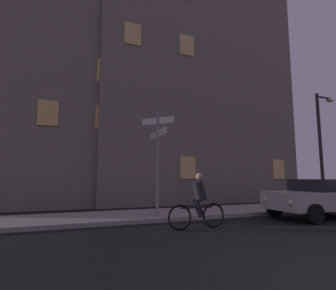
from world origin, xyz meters
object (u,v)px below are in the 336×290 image
object	(u,v)px
signpost	(158,152)
street_lamp	(322,138)
car_near_left	(320,197)
cyclist	(198,203)

from	to	relation	value
signpost	street_lamp	distance (m)	9.10
car_near_left	cyclist	distance (m)	5.17
street_lamp	car_near_left	world-z (taller)	street_lamp
signpost	car_near_left	xyz separation A→B (m)	(5.71, -1.87, -1.62)
signpost	car_near_left	distance (m)	6.22
car_near_left	cyclist	xyz separation A→B (m)	(-5.16, -0.16, -0.01)
car_near_left	signpost	bearing A→B (deg)	161.87
street_lamp	car_near_left	bearing A→B (deg)	-145.36
signpost	street_lamp	size ratio (longest dim) A/B	0.67
street_lamp	cyclist	distance (m)	9.23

